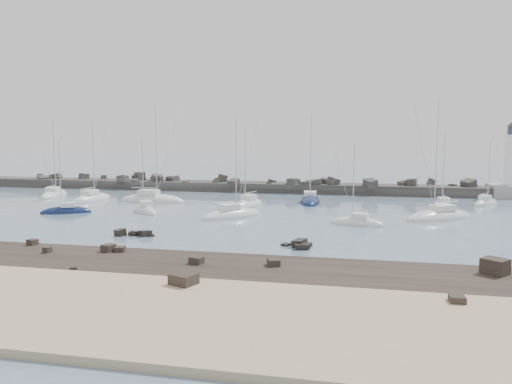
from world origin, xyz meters
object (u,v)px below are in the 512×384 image
sailboat_3 (92,199)px  sailboat_1 (54,195)px  lighthouse (511,180)px  sailboat_6 (248,205)px  sailboat_9 (357,224)px  sailboat_5 (145,211)px  sailboat_7 (232,216)px  sailboat_2 (66,212)px  sailboat_11 (439,218)px  sailboat_8 (310,202)px  sailboat_10 (443,207)px  sailboat_12 (486,204)px  sailboat_4 (152,201)px

sailboat_3 → sailboat_1: bearing=158.1°
lighthouse → sailboat_6: (-44.10, -21.35, -2.94)m
sailboat_9 → sailboat_5: bearing=172.4°
sailboat_7 → sailboat_9: size_ratio=1.36×
sailboat_1 → sailboat_2: bearing=-51.9°
sailboat_5 → sailboat_9: sailboat_5 is taller
sailboat_2 → sailboat_9: size_ratio=1.02×
sailboat_1 → sailboat_7: 41.67m
sailboat_1 → sailboat_7: bearing=-22.9°
sailboat_2 → sailboat_11: (52.24, 5.97, 0.01)m
sailboat_1 → sailboat_8: (47.47, 1.01, 0.00)m
lighthouse → sailboat_10: lighthouse is taller
sailboat_6 → sailboat_9: bearing=-37.5°
sailboat_3 → sailboat_11: size_ratio=0.87×
sailboat_8 → sailboat_11: size_ratio=0.93×
sailboat_5 → sailboat_6: 16.16m
sailboat_6 → sailboat_11: bearing=-12.7°
sailboat_9 → sailboat_11: size_ratio=0.65×
sailboat_8 → sailboat_12: 28.59m
sailboat_6 → sailboat_1: bearing=171.7°
sailboat_5 → sailboat_10: (43.53, 14.28, -0.02)m
sailboat_2 → sailboat_3: sailboat_3 is taller
sailboat_5 → sailboat_12: (50.91, 19.51, -0.02)m
sailboat_10 → sailboat_3: bearing=-176.5°
sailboat_6 → sailboat_12: 38.99m
sailboat_4 → sailboat_6: sailboat_4 is taller
sailboat_1 → sailboat_8: sailboat_8 is taller
sailboat_6 → sailboat_8: 11.37m
sailboat_4 → sailboat_9: 37.73m
sailboat_5 → sailboat_1: bearing=149.4°
sailboat_9 → sailboat_10: bearing=54.8°
sailboat_8 → sailboat_9: 21.40m
sailboat_4 → sailboat_12: bearing=8.6°
sailboat_5 → sailboat_10: 45.81m
sailboat_9 → sailboat_10: (12.97, 18.38, 0.00)m
sailboat_1 → sailboat_12: sailboat_1 is taller
sailboat_9 → sailboat_12: 31.17m
lighthouse → sailboat_9: (-26.86, -34.60, -2.95)m
lighthouse → sailboat_7: (-43.93, -31.94, -2.94)m
sailboat_8 → sailboat_11: sailboat_11 is taller
sailboat_6 → sailboat_9: size_ratio=1.21×
lighthouse → sailboat_11: (-16.11, -27.63, -2.95)m
sailboat_5 → sailboat_3: bearing=144.1°
sailboat_7 → sailboat_11: size_ratio=0.89×
sailboat_2 → sailboat_11: size_ratio=0.67×
lighthouse → sailboat_7: size_ratio=0.97×
sailboat_1 → sailboat_12: (75.81, 4.77, -0.00)m
sailboat_8 → sailboat_10: (20.96, -1.48, -0.00)m
sailboat_7 → sailboat_9: sailboat_7 is taller
sailboat_3 → sailboat_8: size_ratio=0.93×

